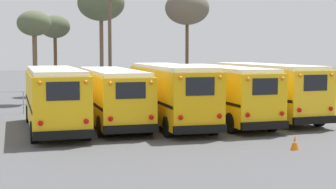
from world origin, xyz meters
The scene contains 13 objects.
ground_plane centered at (0.00, 0.00, 0.00)m, with size 160.00×160.00×0.00m, color #4C4C4F.
school_bus_0 centered at (-6.08, -0.79, 1.69)m, with size 2.73×9.51×3.11m.
school_bus_1 centered at (-3.04, 0.21, 1.64)m, with size 2.62×10.09×2.99m.
school_bus_2 centered at (0.00, -0.61, 1.75)m, with size 2.67×10.20×3.23m.
school_bus_3 centered at (3.04, -0.05, 1.70)m, with size 2.69×10.93×3.12m.
school_bus_4 centered at (6.08, 0.33, 1.75)m, with size 2.92×10.11×3.20m.
utility_pole centered at (-1.35, 10.65, 4.79)m, with size 1.80×0.25×9.18m.
bare_tree_0 centered at (-4.73, 19.49, 5.95)m, with size 2.67×2.67×7.06m.
bare_tree_1 centered at (-0.85, 18.10, 8.00)m, with size 4.09×4.09×9.60m.
bare_tree_2 centered at (5.38, 13.08, 7.34)m, with size 3.59×3.59×8.74m.
bare_tree_3 centered at (-6.64, 12.99, 5.85)m, with size 2.54×2.54×6.96m.
fence_line centered at (0.00, 6.81, 0.99)m, with size 20.22×0.06×1.42m.
traffic_cone centered at (2.93, -8.58, 0.28)m, with size 0.36×0.36×0.56m.
Camera 1 is at (-7.61, -26.89, 4.02)m, focal length 55.00 mm.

